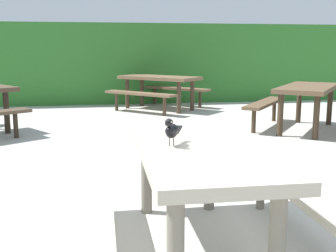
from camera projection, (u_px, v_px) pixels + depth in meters
ground_plane at (165, 240)px, 3.01m from camera, size 60.00×60.00×0.00m
hedge_wall at (113, 63)px, 11.12m from camera, size 28.00×2.05×1.94m
picnic_table_foreground at (197, 170)px, 2.79m from camera, size 1.70×1.81×0.74m
bird_grackle at (171, 130)px, 2.64m from camera, size 0.16×0.26×0.18m
picnic_table_mid_right at (159, 85)px, 9.39m from camera, size 2.40×2.40×0.74m
picnic_table_far_centre at (307, 97)px, 6.98m from camera, size 2.38×2.38×0.74m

